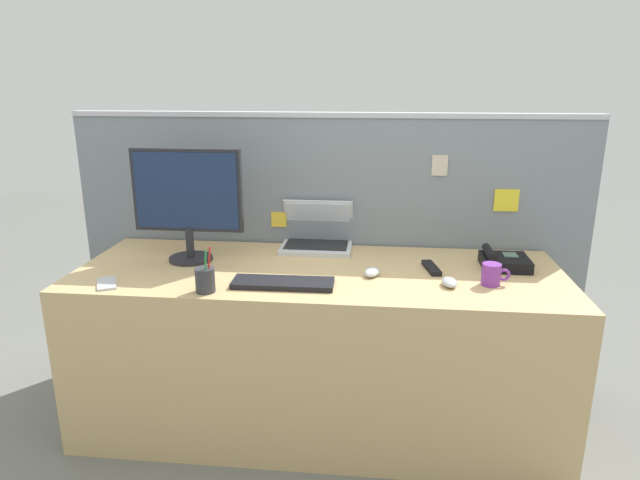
% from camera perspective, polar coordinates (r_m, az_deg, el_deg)
% --- Properties ---
extents(ground_plane, '(10.00, 10.00, 0.00)m').
position_cam_1_polar(ground_plane, '(2.75, -0.12, -17.95)').
color(ground_plane, slate).
extents(desk, '(2.12, 0.77, 0.75)m').
position_cam_1_polar(desk, '(2.56, -0.12, -11.00)').
color(desk, tan).
rests_on(desk, ground_plane).
extents(cubicle_divider, '(2.55, 0.08, 1.40)m').
position_cam_1_polar(cubicle_divider, '(2.82, 0.81, -1.15)').
color(cubicle_divider, gray).
rests_on(cubicle_divider, ground_plane).
extents(desktop_monitor, '(0.50, 0.20, 0.51)m').
position_cam_1_polar(desktop_monitor, '(2.54, -13.56, 4.31)').
color(desktop_monitor, '#232328').
rests_on(desktop_monitor, desk).
extents(laptop, '(0.34, 0.28, 0.23)m').
position_cam_1_polar(laptop, '(2.72, -0.29, 0.40)').
color(laptop, silver).
rests_on(laptop, desk).
extents(desk_phone, '(0.20, 0.19, 0.09)m').
position_cam_1_polar(desk_phone, '(2.56, 18.44, -2.09)').
color(desk_phone, black).
rests_on(desk_phone, desk).
extents(keyboard_main, '(0.41, 0.14, 0.02)m').
position_cam_1_polar(keyboard_main, '(2.23, -3.85, -4.47)').
color(keyboard_main, black).
rests_on(keyboard_main, desk).
extents(computer_mouse_right_hand, '(0.07, 0.10, 0.03)m').
position_cam_1_polar(computer_mouse_right_hand, '(2.28, 13.24, -4.27)').
color(computer_mouse_right_hand, '#B2B5BC').
rests_on(computer_mouse_right_hand, desk).
extents(computer_mouse_left_hand, '(0.08, 0.11, 0.03)m').
position_cam_1_polar(computer_mouse_left_hand, '(2.34, 5.40, -3.32)').
color(computer_mouse_left_hand, silver).
rests_on(computer_mouse_left_hand, desk).
extents(pen_cup, '(0.08, 0.08, 0.18)m').
position_cam_1_polar(pen_cup, '(2.19, -11.80, -4.05)').
color(pen_cup, '#333338').
rests_on(pen_cup, desk).
extents(cell_phone_silver_slab, '(0.13, 0.16, 0.01)m').
position_cam_1_polar(cell_phone_silver_slab, '(2.40, -21.20, -4.21)').
color(cell_phone_silver_slab, '#B7BAC1').
rests_on(cell_phone_silver_slab, desk).
extents(tv_remote, '(0.08, 0.18, 0.02)m').
position_cam_1_polar(tv_remote, '(2.45, 11.46, -2.84)').
color(tv_remote, black).
rests_on(tv_remote, desk).
extents(coffee_mug, '(0.11, 0.08, 0.09)m').
position_cam_1_polar(coffee_mug, '(2.32, 17.36, -3.42)').
color(coffee_mug, purple).
rests_on(coffee_mug, desk).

